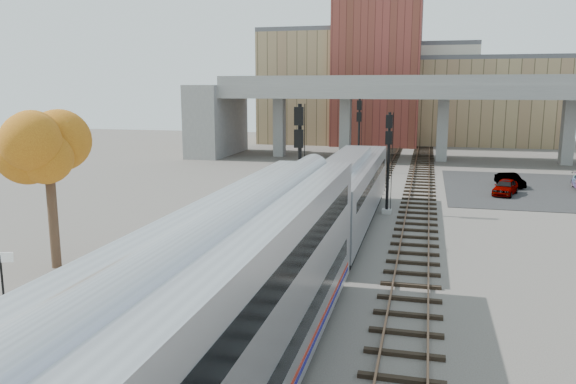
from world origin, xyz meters
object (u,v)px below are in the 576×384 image
at_px(tree, 47,146).
at_px(signal_mast_near, 299,174).
at_px(signal_mast_far, 359,136).
at_px(car_b, 510,180).
at_px(car_a, 505,187).
at_px(locomotive, 348,190).
at_px(coach, 193,359).
at_px(signal_mast_mid, 388,165).

bearing_deg(tree, signal_mast_near, 35.13).
distance_m(signal_mast_far, car_b, 14.76).
relative_size(tree, car_a, 2.10).
height_order(signal_mast_near, signal_mast_far, signal_mast_near).
height_order(locomotive, coach, coach).
bearing_deg(signal_mast_far, locomotive, -84.66).
relative_size(locomotive, car_b, 5.53).
bearing_deg(car_a, signal_mast_near, -108.55).
xyz_separation_m(signal_mast_mid, tree, (-14.06, -15.01, 2.40)).
distance_m(tree, car_a, 33.11).
distance_m(signal_mast_near, signal_mast_far, 26.16).
bearing_deg(car_a, tree, -115.19).
xyz_separation_m(car_a, car_b, (0.85, 3.92, -0.05)).
relative_size(locomotive, signal_mast_far, 2.66).
relative_size(signal_mast_near, tree, 0.97).
bearing_deg(locomotive, tree, -138.36).
bearing_deg(coach, tree, 135.42).
distance_m(locomotive, signal_mast_far, 22.58).
bearing_deg(signal_mast_near, signal_mast_mid, 62.87).
relative_size(locomotive, car_a, 5.27).
height_order(signal_mast_mid, car_a, signal_mast_mid).
height_order(signal_mast_far, tree, tree).
height_order(signal_mast_near, car_a, signal_mast_near).
xyz_separation_m(signal_mast_near, car_a, (12.53, 16.77, -3.07)).
distance_m(coach, signal_mast_near, 19.03).
relative_size(signal_mast_far, car_b, 2.08).
distance_m(locomotive, car_b, 20.45).
height_order(locomotive, signal_mast_near, signal_mast_near).
distance_m(signal_mast_near, signal_mast_mid, 9.00).
bearing_deg(tree, coach, -44.58).
xyz_separation_m(coach, car_b, (11.28, 39.59, -2.19)).
distance_m(tree, car_b, 36.57).
relative_size(locomotive, signal_mast_mid, 2.86).
bearing_deg(car_b, coach, -124.88).
relative_size(coach, signal_mast_near, 3.38).
xyz_separation_m(locomotive, tree, (-12.06, -10.72, 3.35)).
relative_size(signal_mast_mid, car_b, 1.93).
bearing_deg(locomotive, signal_mast_far, 95.34).
bearing_deg(tree, car_a, 46.60).
distance_m(signal_mast_near, car_b, 24.84).
height_order(signal_mast_near, tree, tree).
bearing_deg(signal_mast_far, signal_mast_near, -90.00).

